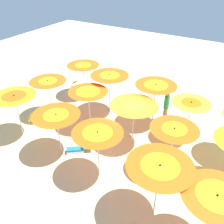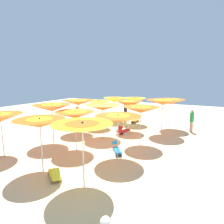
{
  "view_description": "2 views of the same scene",
  "coord_description": "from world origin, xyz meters",
  "px_view_note": "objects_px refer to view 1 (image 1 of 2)",
  "views": [
    {
      "loc": [
        8.7,
        4.39,
        8.25
      ],
      "look_at": [
        -1.06,
        -1.41,
        0.9
      ],
      "focal_mm": 39.65,
      "sensor_mm": 36.0,
      "label": 1
    },
    {
      "loc": [
        5.88,
        -9.99,
        3.84
      ],
      "look_at": [
        -0.48,
        1.79,
        1.49
      ],
      "focal_mm": 29.52,
      "sensor_mm": 36.0,
      "label": 2
    }
  ],
  "objects_px": {
    "beach_umbrella_6": "(88,94)",
    "beach_umbrella_10": "(83,68)",
    "beach_umbrella_3": "(160,169)",
    "beach_umbrella_4": "(216,200)",
    "beach_umbrella_11": "(110,78)",
    "beach_umbrella_13": "(191,105)",
    "beach_umbrella_5": "(48,84)",
    "beach_umbrella_0": "(15,98)",
    "lounger_1": "(78,149)",
    "lounger_4": "(152,159)",
    "beach_umbrella_2": "(98,136)",
    "beachgoer_2": "(166,106)",
    "beach_umbrella_7": "(134,108)",
    "beach_umbrella_8": "(174,133)",
    "beach_umbrella_1": "(56,118)",
    "lounger_0": "(39,118)",
    "beach_umbrella_12": "(156,88)",
    "lounger_3": "(79,88)"
  },
  "relations": [
    {
      "from": "beach_umbrella_2",
      "to": "beach_umbrella_3",
      "type": "height_order",
      "value": "beach_umbrella_3"
    },
    {
      "from": "beach_umbrella_6",
      "to": "beach_umbrella_11",
      "type": "bearing_deg",
      "value": 174.59
    },
    {
      "from": "lounger_4",
      "to": "beachgoer_2",
      "type": "xyz_separation_m",
      "value": [
        -3.62,
        -0.72,
        0.75
      ]
    },
    {
      "from": "beach_umbrella_3",
      "to": "beach_umbrella_7",
      "type": "height_order",
      "value": "beach_umbrella_3"
    },
    {
      "from": "beach_umbrella_11",
      "to": "lounger_0",
      "type": "distance_m",
      "value": 4.69
    },
    {
      "from": "beachgoer_2",
      "to": "beach_umbrella_2",
      "type": "bearing_deg",
      "value": 86.87
    },
    {
      "from": "beach_umbrella_5",
      "to": "beach_umbrella_10",
      "type": "relative_size",
      "value": 1.04
    },
    {
      "from": "beach_umbrella_12",
      "to": "beach_umbrella_8",
      "type": "bearing_deg",
      "value": 33.84
    },
    {
      "from": "beach_umbrella_10",
      "to": "beach_umbrella_4",
      "type": "bearing_deg",
      "value": 56.25
    },
    {
      "from": "beach_umbrella_12",
      "to": "beach_umbrella_13",
      "type": "height_order",
      "value": "beach_umbrella_12"
    },
    {
      "from": "beach_umbrella_10",
      "to": "beach_umbrella_13",
      "type": "distance_m",
      "value": 7.35
    },
    {
      "from": "beach_umbrella_0",
      "to": "beach_umbrella_13",
      "type": "height_order",
      "value": "beach_umbrella_0"
    },
    {
      "from": "lounger_1",
      "to": "lounger_4",
      "type": "bearing_deg",
      "value": 160.95
    },
    {
      "from": "beach_umbrella_11",
      "to": "lounger_4",
      "type": "xyz_separation_m",
      "value": [
        2.83,
        3.97,
        -2.01
      ]
    },
    {
      "from": "beach_umbrella_5",
      "to": "beach_umbrella_10",
      "type": "xyz_separation_m",
      "value": [
        -3.02,
        0.18,
        -0.11
      ]
    },
    {
      "from": "beach_umbrella_4",
      "to": "beach_umbrella_8",
      "type": "height_order",
      "value": "beach_umbrella_4"
    },
    {
      "from": "beach_umbrella_3",
      "to": "beach_umbrella_13",
      "type": "height_order",
      "value": "beach_umbrella_3"
    },
    {
      "from": "beach_umbrella_6",
      "to": "beach_umbrella_10",
      "type": "distance_m",
      "value": 3.61
    },
    {
      "from": "beach_umbrella_5",
      "to": "beach_umbrella_1",
      "type": "bearing_deg",
      "value": 48.81
    },
    {
      "from": "beach_umbrella_2",
      "to": "beach_umbrella_7",
      "type": "xyz_separation_m",
      "value": [
        -2.71,
        0.25,
        -0.09
      ]
    },
    {
      "from": "lounger_1",
      "to": "beach_umbrella_1",
      "type": "bearing_deg",
      "value": -7.91
    },
    {
      "from": "beach_umbrella_3",
      "to": "beach_umbrella_11",
      "type": "distance_m",
      "value": 7.32
    },
    {
      "from": "beach_umbrella_3",
      "to": "beach_umbrella_4",
      "type": "xyz_separation_m",
      "value": [
        0.18,
        1.83,
        -0.13
      ]
    },
    {
      "from": "beach_umbrella_11",
      "to": "beachgoer_2",
      "type": "xyz_separation_m",
      "value": [
        -0.78,
        3.25,
        -1.26
      ]
    },
    {
      "from": "beach_umbrella_0",
      "to": "beach_umbrella_6",
      "type": "bearing_deg",
      "value": 133.65
    },
    {
      "from": "beach_umbrella_8",
      "to": "beach_umbrella_11",
      "type": "height_order",
      "value": "beach_umbrella_11"
    },
    {
      "from": "lounger_3",
      "to": "lounger_4",
      "type": "xyz_separation_m",
      "value": [
        4.06,
        7.27,
        0.02
      ]
    },
    {
      "from": "beach_umbrella_6",
      "to": "lounger_0",
      "type": "xyz_separation_m",
      "value": [
        1.18,
        -2.77,
        -1.81
      ]
    },
    {
      "from": "beach_umbrella_6",
      "to": "lounger_1",
      "type": "bearing_deg",
      "value": 19.63
    },
    {
      "from": "beach_umbrella_8",
      "to": "lounger_1",
      "type": "height_order",
      "value": "beach_umbrella_8"
    },
    {
      "from": "beach_umbrella_11",
      "to": "beach_umbrella_3",
      "type": "bearing_deg",
      "value": 44.1
    },
    {
      "from": "beach_umbrella_2",
      "to": "beach_umbrella_13",
      "type": "relative_size",
      "value": 1.07
    },
    {
      "from": "beach_umbrella_12",
      "to": "lounger_4",
      "type": "bearing_deg",
      "value": 22.37
    },
    {
      "from": "beach_umbrella_1",
      "to": "beach_umbrella_3",
      "type": "xyz_separation_m",
      "value": [
        0.86,
        5.22,
        0.28
      ]
    },
    {
      "from": "lounger_3",
      "to": "lounger_4",
      "type": "relative_size",
      "value": 1.07
    },
    {
      "from": "beach_umbrella_11",
      "to": "beach_umbrella_13",
      "type": "relative_size",
      "value": 1.11
    },
    {
      "from": "beach_umbrella_0",
      "to": "beachgoer_2",
      "type": "distance_m",
      "value": 8.06
    },
    {
      "from": "beach_umbrella_4",
      "to": "beach_umbrella_10",
      "type": "distance_m",
      "value": 11.36
    },
    {
      "from": "beach_umbrella_2",
      "to": "lounger_1",
      "type": "relative_size",
      "value": 1.94
    },
    {
      "from": "beach_umbrella_2",
      "to": "lounger_0",
      "type": "bearing_deg",
      "value": -107.27
    },
    {
      "from": "beach_umbrella_12",
      "to": "lounger_1",
      "type": "bearing_deg",
      "value": -26.9
    },
    {
      "from": "beach_umbrella_11",
      "to": "lounger_3",
      "type": "height_order",
      "value": "beach_umbrella_11"
    },
    {
      "from": "beach_umbrella_13",
      "to": "lounger_0",
      "type": "xyz_separation_m",
      "value": [
        2.82,
        -7.7,
        -1.81
      ]
    },
    {
      "from": "beach_umbrella_6",
      "to": "lounger_1",
      "type": "relative_size",
      "value": 1.83
    },
    {
      "from": "beach_umbrella_7",
      "to": "beachgoer_2",
      "type": "bearing_deg",
      "value": 165.13
    },
    {
      "from": "beach_umbrella_3",
      "to": "lounger_0",
      "type": "bearing_deg",
      "value": -105.37
    },
    {
      "from": "beach_umbrella_0",
      "to": "beach_umbrella_11",
      "type": "height_order",
      "value": "beach_umbrella_11"
    },
    {
      "from": "beach_umbrella_6",
      "to": "beach_umbrella_8",
      "type": "height_order",
      "value": "beach_umbrella_8"
    },
    {
      "from": "beach_umbrella_10",
      "to": "beachgoer_2",
      "type": "xyz_separation_m",
      "value": [
        0.09,
        5.77,
        -1.04
      ]
    },
    {
      "from": "beach_umbrella_5",
      "to": "lounger_1",
      "type": "bearing_deg",
      "value": 60.7
    }
  ]
}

